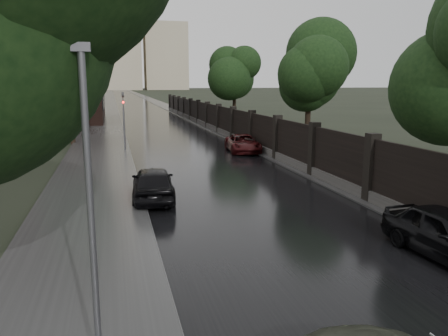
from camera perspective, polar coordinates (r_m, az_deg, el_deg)
road at (r=194.77m, az=-13.04°, el=9.43°), size 8.00×420.00×0.02m
sidewalk_left at (r=194.71m, az=-14.83°, el=9.37°), size 4.00×420.00×0.16m
verge_right at (r=194.99m, az=-11.41°, el=9.50°), size 3.00×420.00×0.08m
fence_right at (r=38.09m, az=0.38°, el=5.66°), size 0.45×75.72×2.70m
tree_left_far at (r=34.79m, az=-19.63°, el=11.50°), size 4.25×4.25×7.39m
tree_right_b at (r=29.46m, az=11.08°, el=11.55°), size 4.08×4.08×7.01m
tree_right_c at (r=46.39m, az=1.37°, el=11.50°), size 4.08×4.08×7.01m
lamp_post at (r=6.46m, az=-16.95°, el=-6.73°), size 0.25×0.12×5.11m
traffic_light at (r=29.74m, az=-12.96°, el=6.55°), size 0.16×0.32×4.00m
stalinist_tower at (r=306.57m, az=-13.95°, el=17.07°), size 92.00×30.00×159.00m
hatchback_left at (r=17.50m, az=-9.26°, el=-1.98°), size 1.88×4.13×1.38m
car_right_far at (r=29.40m, az=2.48°, el=3.23°), size 2.39×4.45×1.19m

